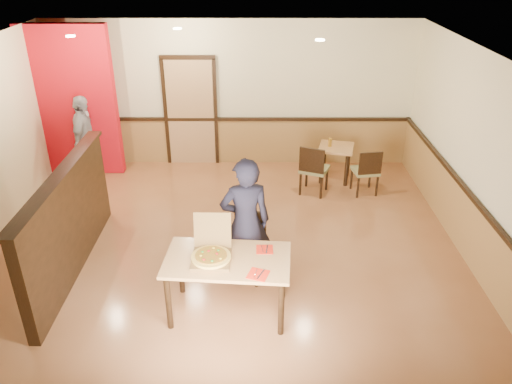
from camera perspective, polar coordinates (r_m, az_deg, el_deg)
floor at (r=7.19m, az=-3.88°, el=-7.70°), size 7.00×7.00×0.00m
ceiling at (r=6.05m, az=-4.73°, el=14.63°), size 7.00×7.00×0.00m
wall_back at (r=9.78m, az=-2.82°, el=11.07°), size 7.00×0.00×7.00m
wall_right at (r=7.14m, az=25.03°, el=2.23°), size 0.00×7.00×7.00m
wainscot_back at (r=10.06m, az=-2.70°, el=5.82°), size 7.00×0.04×0.90m
chair_rail_back at (r=9.88m, az=-2.77°, el=8.32°), size 7.00×0.06×0.06m
wainscot_right at (r=7.54m, az=23.43°, el=-4.32°), size 0.04×7.00×0.90m
chair_rail_right at (r=7.31m, az=23.95°, el=-1.17°), size 0.06×7.00×0.06m
back_door at (r=9.92m, az=-7.46°, el=8.99°), size 0.90×0.06×2.10m
booth_partition at (r=7.06m, az=-20.61°, el=-3.22°), size 0.20×3.10×1.44m
red_accent_panel at (r=9.89m, az=-20.24°, el=9.63°), size 1.60×0.20×2.78m
spot_a at (r=8.29m, az=-20.44°, el=16.36°), size 0.14×0.14×0.02m
spot_b at (r=8.59m, az=-8.98°, el=17.98°), size 0.14×0.14×0.02m
spot_c at (r=7.56m, az=7.33°, el=16.86°), size 0.14×0.14×0.02m
main_table at (r=5.90m, az=-3.27°, el=-8.48°), size 1.51×0.94×0.78m
diner_chair at (r=6.64m, az=-0.95°, el=-5.81°), size 0.54×0.54×0.90m
side_chair_left at (r=8.77m, az=6.58°, el=2.74°), size 0.59×0.59×0.92m
side_chair_right at (r=8.94m, az=12.54°, el=2.46°), size 0.48×0.48×0.85m
side_table at (r=9.40m, az=9.10°, el=4.21°), size 0.74×0.74×0.66m
diner at (r=6.31m, az=-1.21°, el=-3.54°), size 0.71×0.54×1.77m
passerby at (r=9.64m, az=-18.93°, el=5.70°), size 0.42×0.96×1.62m
pizza_box at (r=5.83m, az=-5.12°, el=-7.03°), size 0.45×0.53×0.47m
pizza at (r=5.80m, az=-5.16°, el=-7.40°), size 0.56×0.56×0.03m
napkin_near at (r=5.58m, az=0.24°, el=-9.40°), size 0.28×0.28×0.01m
napkin_far at (r=5.98m, az=0.99°, el=-6.57°), size 0.20×0.20×0.01m
condiment at (r=9.29m, az=8.45°, el=5.64°), size 0.06×0.06×0.16m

